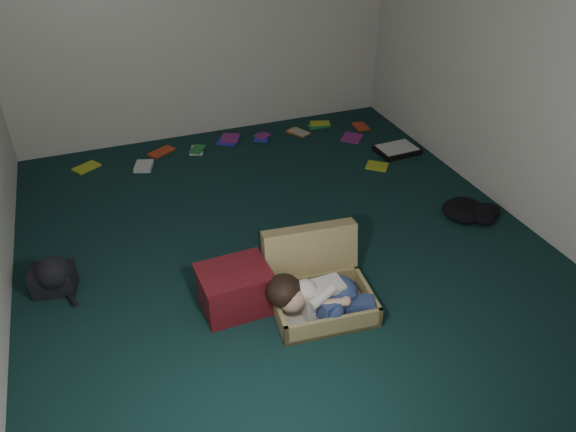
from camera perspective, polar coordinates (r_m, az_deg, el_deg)
floor at (r=4.49m, az=-0.68°, el=-2.75°), size 4.50×4.50×0.00m
wall_back at (r=5.95m, az=-8.80°, el=19.93°), size 4.50×0.00×4.50m
wall_front at (r=2.17m, az=20.39°, el=-7.59°), size 4.50×0.00×4.50m
wall_right at (r=4.89m, az=22.59°, el=14.96°), size 0.00×4.50×4.50m
suitcase at (r=3.87m, az=3.00°, el=-6.87°), size 0.72×0.71×0.49m
person at (r=3.72m, az=3.13°, el=-8.11°), size 0.71×0.39×0.30m
maroon_bin at (r=3.82m, az=-5.42°, el=-7.41°), size 0.48×0.39×0.32m
backpack at (r=4.30m, az=-22.75°, el=-5.86°), size 0.41×0.35×0.22m
clothing_pile at (r=5.05m, az=18.64°, el=0.65°), size 0.42×0.35×0.12m
paper_tray at (r=5.95m, az=11.00°, el=6.63°), size 0.43×0.33×0.06m
book_scatter at (r=5.98m, az=-2.16°, el=7.19°), size 3.20×1.35×0.02m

